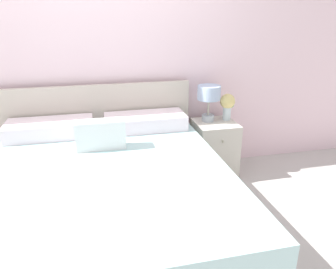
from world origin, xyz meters
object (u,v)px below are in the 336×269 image
Objects in this scene: nightstand at (214,148)px; flower_vase at (228,104)px; bed at (106,197)px; table_lamp at (209,96)px.

nightstand is 2.07× the size of flower_vase.
bed is 1.62m from flower_vase.
bed is at bearing -143.31° from table_lamp.
table_lamp is at bearing 178.60° from flower_vase.
nightstand is 0.49m from flower_vase.
bed reaches higher than table_lamp.
bed is at bearing -146.96° from nightstand.
bed reaches higher than nightstand.
table_lamp is (-0.06, 0.07, 0.56)m from nightstand.
bed reaches higher than flower_vase.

